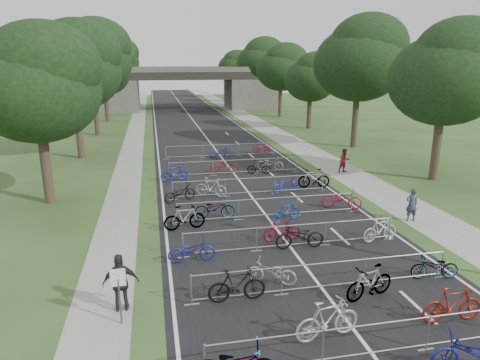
% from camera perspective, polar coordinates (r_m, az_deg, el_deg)
% --- Properties ---
extents(ground, '(200.00, 200.00, 0.00)m').
position_cam_1_polar(ground, '(13.02, 17.53, -21.65)').
color(ground, '#2A4A1F').
rests_on(ground, ground).
extents(road, '(11.00, 140.00, 0.01)m').
position_cam_1_polar(road, '(59.68, -6.24, 7.89)').
color(road, black).
rests_on(road, ground).
extents(sidewalk_right, '(3.00, 140.00, 0.01)m').
position_cam_1_polar(sidewalk_right, '(60.94, 1.34, 8.13)').
color(sidewalk_right, gray).
rests_on(sidewalk_right, ground).
extents(sidewalk_left, '(2.00, 140.00, 0.01)m').
position_cam_1_polar(sidewalk_left, '(59.45, -13.52, 7.53)').
color(sidewalk_left, gray).
rests_on(sidewalk_left, ground).
extents(lane_markings, '(0.12, 140.00, 0.00)m').
position_cam_1_polar(lane_markings, '(59.68, -6.24, 7.88)').
color(lane_markings, silver).
rests_on(lane_markings, ground).
extents(overpass_bridge, '(31.00, 8.00, 7.05)m').
position_cam_1_polar(overpass_bridge, '(74.24, -7.48, 12.04)').
color(overpass_bridge, '#4E4B46').
rests_on(overpass_bridge, ground).
extents(park_sign, '(0.45, 0.06, 1.83)m').
position_cam_1_polar(park_sign, '(13.60, -15.88, -13.47)').
color(park_sign, '#4C4C51').
rests_on(park_sign, ground).
extents(tree_left_0, '(6.72, 6.72, 10.25)m').
position_cam_1_polar(tree_left_0, '(25.55, -25.34, 11.24)').
color(tree_left_0, '#33261C').
rests_on(tree_left_0, ground).
extents(tree_right_0, '(7.17, 7.17, 10.93)m').
position_cam_1_polar(tree_right_0, '(31.08, 25.94, 12.47)').
color(tree_right_0, '#33261C').
rests_on(tree_right_0, ground).
extents(tree_left_1, '(7.56, 7.56, 11.53)m').
position_cam_1_polar(tree_left_1, '(37.30, -21.27, 13.78)').
color(tree_left_1, '#33261C').
rests_on(tree_left_1, ground).
extents(tree_right_1, '(8.18, 8.18, 12.47)m').
position_cam_1_polar(tree_right_1, '(41.30, 15.80, 15.11)').
color(tree_right_1, '#33261C').
rests_on(tree_right_1, ground).
extents(tree_left_2, '(8.40, 8.40, 12.81)m').
position_cam_1_polar(tree_left_2, '(49.19, -19.12, 15.06)').
color(tree_left_2, '#33261C').
rests_on(tree_left_2, ground).
extents(tree_right_2, '(6.16, 6.16, 9.39)m').
position_cam_1_polar(tree_right_2, '(52.32, 9.54, 13.26)').
color(tree_right_2, '#33261C').
rests_on(tree_right_2, ground).
extents(tree_left_3, '(6.72, 6.72, 10.25)m').
position_cam_1_polar(tree_left_3, '(61.13, -17.61, 13.56)').
color(tree_left_3, '#33261C').
rests_on(tree_left_3, ground).
extents(tree_right_3, '(7.17, 7.17, 10.93)m').
position_cam_1_polar(tree_right_3, '(63.65, 5.61, 14.62)').
color(tree_right_3, '#33261C').
rests_on(tree_right_3, ground).
extents(tree_left_4, '(7.56, 7.56, 11.53)m').
position_cam_1_polar(tree_left_4, '(73.08, -16.75, 14.45)').
color(tree_left_4, '#33261C').
rests_on(tree_left_4, ground).
extents(tree_right_4, '(8.18, 8.18, 12.47)m').
position_cam_1_polar(tree_right_4, '(75.20, 2.85, 15.52)').
color(tree_right_4, '#33261C').
rests_on(tree_right_4, ground).
extents(tree_left_5, '(8.40, 8.40, 12.81)m').
position_cam_1_polar(tree_left_5, '(85.04, -16.13, 15.09)').
color(tree_left_5, '#33261C').
rests_on(tree_left_5, ground).
extents(tree_right_5, '(6.16, 6.16, 9.39)m').
position_cam_1_polar(tree_right_5, '(86.89, 0.80, 14.23)').
color(tree_right_5, '#33261C').
rests_on(tree_right_5, ground).
extents(tree_left_6, '(6.72, 6.72, 10.25)m').
position_cam_1_polar(tree_left_6, '(97.03, -15.56, 14.13)').
color(tree_left_6, '#33261C').
rests_on(tree_left_6, ground).
extents(tree_right_6, '(7.17, 7.17, 10.93)m').
position_cam_1_polar(tree_right_6, '(98.63, -0.74, 14.93)').
color(tree_right_6, '#33261C').
rests_on(tree_right_6, ground).
extents(barrier_row_0, '(9.70, 0.08, 1.10)m').
position_cam_1_polar(barrier_row_0, '(12.71, 17.74, -19.67)').
color(barrier_row_0, '#A1A4A9').
rests_on(barrier_row_0, ground).
extents(barrier_row_1, '(9.70, 0.08, 1.10)m').
position_cam_1_polar(barrier_row_1, '(15.45, 11.17, -12.50)').
color(barrier_row_1, '#A1A4A9').
rests_on(barrier_row_1, ground).
extents(barrier_row_2, '(9.70, 0.08, 1.10)m').
position_cam_1_polar(barrier_row_2, '(18.49, 6.88, -7.48)').
color(barrier_row_2, '#A1A4A9').
rests_on(barrier_row_2, ground).
extents(barrier_row_3, '(9.70, 0.08, 1.10)m').
position_cam_1_polar(barrier_row_3, '(21.88, 3.75, -3.72)').
color(barrier_row_3, '#A1A4A9').
rests_on(barrier_row_3, ground).
extents(barrier_row_4, '(9.70, 0.08, 1.10)m').
position_cam_1_polar(barrier_row_4, '(25.57, 1.40, -0.85)').
color(barrier_row_4, '#A1A4A9').
rests_on(barrier_row_4, ground).
extents(barrier_row_5, '(9.70, 0.08, 1.10)m').
position_cam_1_polar(barrier_row_5, '(30.30, -0.73, 1.74)').
color(barrier_row_5, '#A1A4A9').
rests_on(barrier_row_5, ground).
extents(barrier_row_6, '(9.70, 0.08, 1.10)m').
position_cam_1_polar(barrier_row_6, '(36.07, -2.54, 3.94)').
color(barrier_row_6, '#A1A4A9').
rests_on(barrier_row_6, ground).
extents(bike_1, '(2.11, 0.88, 1.23)m').
position_cam_1_polar(bike_1, '(13.05, 11.59, -17.80)').
color(bike_1, '#A5A5AD').
rests_on(bike_1, ground).
extents(bike_2, '(2.27, 1.17, 1.14)m').
position_cam_1_polar(bike_2, '(13.12, 28.75, -19.63)').
color(bike_2, navy).
rests_on(bike_2, ground).
extents(bike_3, '(2.00, 0.64, 1.19)m').
position_cam_1_polar(bike_3, '(14.98, 26.48, -14.67)').
color(bike_3, maroon).
rests_on(bike_3, ground).
extents(bike_4, '(1.96, 0.56, 1.17)m').
position_cam_1_polar(bike_4, '(14.55, -0.42, -13.86)').
color(bike_4, black).
rests_on(bike_4, ground).
extents(bike_5, '(1.88, 1.31, 0.94)m').
position_cam_1_polar(bike_5, '(15.64, 4.25, -12.17)').
color(bike_5, '#9C9CA3').
rests_on(bike_5, ground).
extents(bike_6, '(2.04, 1.05, 1.18)m').
position_cam_1_polar(bike_6, '(15.33, 16.90, -12.94)').
color(bike_6, '#A1A4A9').
rests_on(bike_6, ground).
extents(bike_7, '(1.84, 0.88, 0.93)m').
position_cam_1_polar(bike_7, '(17.48, 24.54, -10.54)').
color(bike_7, '#A1A4A9').
rests_on(bike_7, ground).
extents(bike_8, '(1.88, 0.66, 0.99)m').
position_cam_1_polar(bike_8, '(17.31, -6.49, -9.31)').
color(bike_8, navy).
rests_on(bike_8, ground).
extents(bike_9, '(1.76, 0.56, 1.05)m').
position_cam_1_polar(bike_9, '(19.19, 5.60, -6.63)').
color(bike_9, maroon).
rests_on(bike_9, ground).
extents(bike_10, '(2.13, 0.81, 1.11)m').
position_cam_1_polar(bike_10, '(18.51, 7.98, -7.47)').
color(bike_10, black).
rests_on(bike_10, ground).
extents(bike_11, '(1.86, 0.83, 1.08)m').
position_cam_1_polar(bike_11, '(20.06, 18.19, -6.32)').
color(bike_11, '#AEAEB6').
rests_on(bike_11, ground).
extents(bike_12, '(2.03, 0.79, 1.19)m').
position_cam_1_polar(bike_12, '(20.49, -7.41, -5.02)').
color(bike_12, '#A1A4A9').
rests_on(bike_12, ground).
extents(bike_13, '(2.08, 0.96, 1.05)m').
position_cam_1_polar(bike_13, '(21.82, -3.39, -3.82)').
color(bike_13, '#A1A4A9').
rests_on(bike_13, ground).
extents(bike_14, '(1.70, 0.95, 0.98)m').
position_cam_1_polar(bike_14, '(21.56, 6.19, -4.22)').
color(bike_14, navy).
rests_on(bike_14, ground).
extents(bike_15, '(2.27, 1.59, 1.13)m').
position_cam_1_polar(bike_15, '(23.85, 13.40, -2.44)').
color(bike_15, maroon).
rests_on(bike_15, ground).
extents(bike_16, '(2.07, 1.49, 1.03)m').
position_cam_1_polar(bike_16, '(24.63, -8.02, -1.71)').
color(bike_16, black).
rests_on(bike_16, ground).
extents(bike_17, '(1.96, 1.34, 1.15)m').
position_cam_1_polar(bike_17, '(25.29, -3.87, -1.00)').
color(bike_17, '#9C9BA2').
rests_on(bike_17, ground).
extents(bike_18, '(1.94, 1.11, 0.96)m').
position_cam_1_polar(bike_18, '(26.24, 6.05, -0.66)').
color(bike_18, navy).
rests_on(bike_18, ground).
extents(bike_19, '(2.09, 0.81, 1.23)m').
position_cam_1_polar(bike_19, '(27.47, 9.83, 0.21)').
color(bike_19, '#A1A4A9').
rests_on(bike_19, ground).
extents(bike_20, '(1.88, 0.73, 1.10)m').
position_cam_1_polar(bike_20, '(29.02, -8.78, 0.95)').
color(bike_20, navy).
rests_on(bike_20, ground).
extents(bike_21, '(2.14, 1.00, 1.08)m').
position_cam_1_polar(bike_21, '(30.92, -2.11, 2.00)').
color(bike_21, maroon).
rests_on(bike_21, ground).
extents(bike_22, '(1.74, 0.89, 1.01)m').
position_cam_1_polar(bike_22, '(30.45, 2.54, 1.71)').
color(bike_22, black).
rests_on(bike_22, ground).
extents(bike_23, '(2.09, 1.42, 1.04)m').
position_cam_1_polar(bike_23, '(31.60, 4.06, 2.22)').
color(bike_23, '#B4B4BC').
rests_on(bike_23, ground).
extents(bike_26, '(1.83, 0.70, 0.95)m').
position_cam_1_polar(bike_26, '(35.76, -2.63, 3.72)').
color(bike_26, navy).
rests_on(bike_26, ground).
extents(bike_27, '(1.70, 1.05, 0.99)m').
position_cam_1_polar(bike_27, '(37.76, 2.88, 4.37)').
color(bike_27, maroon).
rests_on(bike_27, ground).
extents(pedestrian_a, '(0.65, 0.45, 1.71)m').
position_cam_1_polar(pedestrian_a, '(23.00, 21.92, -3.06)').
color(pedestrian_a, '#2C3442').
rests_on(pedestrian_a, ground).
extents(pedestrian_b, '(0.94, 0.79, 1.74)m').
position_cam_1_polar(pedestrian_b, '(31.69, 13.76, 2.51)').
color(pedestrian_b, maroon).
rests_on(pedestrian_b, ground).
extents(pedestrian_c, '(1.15, 0.52, 1.93)m').
position_cam_1_polar(pedestrian_c, '(14.40, -15.59, -13.09)').
color(pedestrian_c, '#262628').
rests_on(pedestrian_c, ground).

